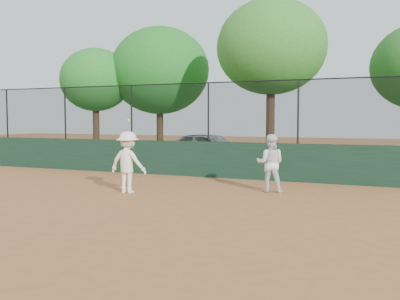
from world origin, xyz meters
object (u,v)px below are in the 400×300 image
at_px(player_second, 270,163).
at_px(tree_2, 271,47).
at_px(parked_car, 210,149).
at_px(player_main, 128,162).
at_px(tree_1, 160,71).
at_px(tree_0, 95,80).

bearing_deg(player_second, tree_2, -85.27).
xyz_separation_m(parked_car, player_main, (0.56, -7.27, 0.11)).
bearing_deg(tree_1, player_main, -66.17).
xyz_separation_m(tree_1, tree_2, (6.47, -2.37, 0.46)).
bearing_deg(parked_car, tree_0, 83.17).
bearing_deg(player_second, tree_1, -57.00).
xyz_separation_m(player_second, tree_2, (-1.63, 6.54, 4.14)).
height_order(player_main, tree_0, tree_0).
distance_m(player_main, tree_0, 12.49).
distance_m(parked_car, tree_0, 8.15).
bearing_deg(parked_car, tree_2, -59.99).
bearing_deg(tree_0, player_second, -34.26).
relative_size(parked_car, tree_0, 0.74).
xyz_separation_m(player_main, tree_1, (-4.67, 10.56, 3.64)).
bearing_deg(tree_0, parked_car, -15.54).
xyz_separation_m(parked_car, tree_1, (-4.11, 3.29, 3.75)).
bearing_deg(tree_1, player_second, -47.71).
bearing_deg(player_second, parked_car, -63.88).
relative_size(player_second, tree_2, 0.23).
bearing_deg(tree_1, parked_car, -38.69).
bearing_deg(parked_car, tree_1, 60.03).
relative_size(player_main, tree_2, 0.29).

